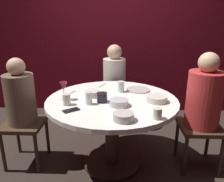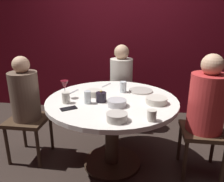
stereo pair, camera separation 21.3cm
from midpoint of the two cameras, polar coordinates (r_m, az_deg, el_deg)
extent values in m
plane|color=#2D231E|center=(2.51, 2.56, -18.04)|extent=(8.00, 8.00, 0.00)
cube|color=maroon|center=(3.56, 5.41, 15.19)|extent=(6.00, 0.10, 2.60)
cylinder|color=silver|center=(2.17, 2.82, -2.56)|extent=(1.27, 1.27, 0.04)
cylinder|color=#332319|center=(2.32, 2.68, -11.09)|extent=(0.14, 0.14, 0.70)
cylinder|color=#2D2116|center=(2.50, 2.56, -17.76)|extent=(0.60, 0.60, 0.03)
cube|color=#3F2D1E|center=(2.51, -18.49, -7.08)|extent=(0.40, 0.40, 0.04)
cylinder|color=brown|center=(2.42, -19.13, -1.26)|extent=(0.29, 0.29, 0.50)
sphere|color=tan|center=(2.33, -19.96, 6.34)|extent=(0.17, 0.17, 0.17)
cylinder|color=#332319|center=(2.57, -23.13, -13.00)|extent=(0.04, 0.04, 0.43)
cylinder|color=#332319|center=(2.42, -16.00, -14.18)|extent=(0.04, 0.04, 0.43)
cylinder|color=#332319|center=(2.82, -19.63, -9.64)|extent=(0.04, 0.04, 0.43)
cylinder|color=#332319|center=(2.69, -13.09, -10.45)|extent=(0.04, 0.04, 0.43)
cube|color=#3F2D1E|center=(3.09, 4.31, -1.39)|extent=(0.40, 0.40, 0.04)
cylinder|color=beige|center=(3.01, 4.43, 3.47)|extent=(0.30, 0.30, 0.50)
sphere|color=tan|center=(2.94, 4.60, 9.88)|extent=(0.20, 0.20, 0.20)
cylinder|color=#332319|center=(3.34, 1.51, -4.08)|extent=(0.04, 0.04, 0.43)
cylinder|color=#332319|center=(3.03, 0.76, -6.50)|extent=(0.04, 0.04, 0.43)
cylinder|color=#332319|center=(3.33, 7.36, -4.37)|extent=(0.04, 0.04, 0.43)
cylinder|color=#332319|center=(3.01, 7.22, -6.83)|extent=(0.04, 0.04, 0.43)
cube|color=#3F2D1E|center=(2.37, 24.72, -9.44)|extent=(0.40, 0.40, 0.04)
cylinder|color=#B22D2D|center=(2.26, 25.69, -2.83)|extent=(0.33, 0.33, 0.54)
sphere|color=tan|center=(2.17, 26.98, 6.03)|extent=(0.19, 0.19, 0.19)
cylinder|color=#332319|center=(2.67, 26.62, -12.24)|extent=(0.04, 0.04, 0.43)
cylinder|color=#332319|center=(2.58, 19.30, -12.34)|extent=(0.04, 0.04, 0.43)
cylinder|color=#332319|center=(2.40, 29.11, -16.24)|extent=(0.04, 0.04, 0.43)
cylinder|color=#332319|center=(2.30, 20.87, -16.59)|extent=(0.04, 0.04, 0.43)
cylinder|color=black|center=(2.07, 0.13, -1.62)|extent=(0.10, 0.10, 0.09)
sphere|color=#F9D159|center=(2.05, 0.13, -0.13)|extent=(0.02, 0.02, 0.02)
cylinder|color=silver|center=(2.21, -9.18, -1.71)|extent=(0.06, 0.06, 0.01)
cylinder|color=silver|center=(2.19, -9.24, -0.54)|extent=(0.01, 0.01, 0.09)
cone|color=maroon|center=(2.17, -9.35, 1.59)|extent=(0.08, 0.08, 0.08)
cylinder|color=#B2ADA3|center=(2.41, 9.89, 0.06)|extent=(0.26, 0.26, 0.01)
cube|color=black|center=(1.94, -8.00, -4.52)|extent=(0.15, 0.14, 0.01)
cylinder|color=#B7B7BC|center=(1.98, 4.34, -3.11)|extent=(0.17, 0.17, 0.06)
cylinder|color=beige|center=(2.10, 14.19, -2.41)|extent=(0.20, 0.20, 0.06)
cylinder|color=beige|center=(2.24, -2.05, -0.53)|extent=(0.15, 0.15, 0.06)
cylinder|color=#B2ADA3|center=(1.70, 4.89, -6.72)|extent=(0.16, 0.16, 0.06)
cylinder|color=beige|center=(2.06, -8.85, -1.77)|extent=(0.07, 0.07, 0.10)
cylinder|color=beige|center=(1.74, 13.65, -6.16)|extent=(0.07, 0.07, 0.09)
cylinder|color=silver|center=(2.03, -3.32, -1.67)|extent=(0.06, 0.06, 0.12)
cylinder|color=silver|center=(2.34, 5.48, 1.00)|extent=(0.07, 0.07, 0.12)
cube|color=#B7B7BC|center=(2.59, 0.89, 1.51)|extent=(0.08, 0.17, 0.01)
cube|color=#B7B7BC|center=(2.37, -7.45, -0.27)|extent=(0.07, 0.18, 0.01)
camera|label=1|loc=(0.11, -87.14, 0.94)|focal=35.65mm
camera|label=2|loc=(0.11, 92.86, -0.94)|focal=35.65mm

